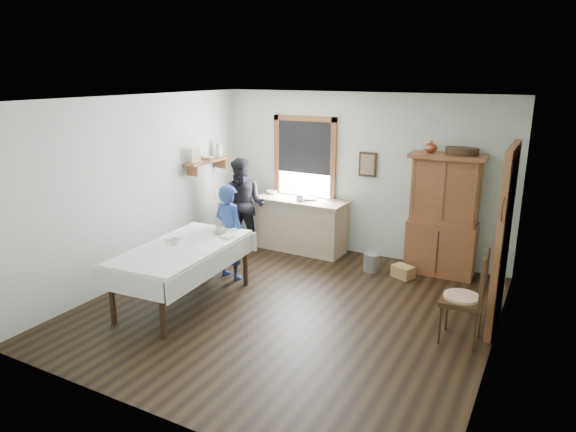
{
  "coord_description": "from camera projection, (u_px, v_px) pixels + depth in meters",
  "views": [
    {
      "loc": [
        2.92,
        -5.45,
        3.01
      ],
      "look_at": [
        -0.16,
        0.3,
        1.17
      ],
      "focal_mm": 32.0,
      "sensor_mm": 36.0,
      "label": 1
    }
  ],
  "objects": [
    {
      "name": "doorway",
      "position": [
        505.0,
        234.0,
        6.05
      ],
      "size": [
        0.09,
        1.14,
        2.22
      ],
      "color": "#4D4137",
      "rests_on": "room"
    },
    {
      "name": "table_bowl",
      "position": [
        220.0,
        232.0,
        7.22
      ],
      "size": [
        0.21,
        0.21,
        0.05
      ],
      "primitive_type": "imported",
      "rotation": [
        0.0,
        0.0,
        0.08
      ],
      "color": "silver",
      "rests_on": "dining_table"
    },
    {
      "name": "work_counter",
      "position": [
        301.0,
        225.0,
        8.87
      ],
      "size": [
        1.61,
        0.65,
        0.91
      ],
      "primitive_type": "cube",
      "rotation": [
        0.0,
        0.0,
        -0.03
      ],
      "color": "tan",
      "rests_on": "room"
    },
    {
      "name": "china_hutch",
      "position": [
        443.0,
        215.0,
        7.71
      ],
      "size": [
        1.1,
        0.54,
        1.85
      ],
      "primitive_type": "cube",
      "rotation": [
        0.0,
        0.0,
        0.02
      ],
      "color": "brown",
      "rests_on": "room"
    },
    {
      "name": "window",
      "position": [
        305.0,
        155.0,
        8.87
      ],
      "size": [
        1.18,
        0.07,
        1.48
      ],
      "color": "white",
      "rests_on": "room"
    },
    {
      "name": "rug_beater",
      "position": [
        505.0,
        198.0,
        5.44
      ],
      "size": [
        0.01,
        0.27,
        0.27
      ],
      "primitive_type": "torus",
      "rotation": [
        0.0,
        1.57,
        0.0
      ],
      "color": "black",
      "rests_on": "room"
    },
    {
      "name": "room",
      "position": [
        288.0,
        210.0,
        6.4
      ],
      "size": [
        5.01,
        5.01,
        2.7
      ],
      "color": "black",
      "rests_on": "ground"
    },
    {
      "name": "counter_bowl",
      "position": [
        272.0,
        192.0,
        9.13
      ],
      "size": [
        0.21,
        0.21,
        0.06
      ],
      "primitive_type": "imported",
      "rotation": [
        0.0,
        0.0,
        0.12
      ],
      "color": "silver",
      "rests_on": "work_counter"
    },
    {
      "name": "shelf_bowl",
      "position": [
        209.0,
        158.0,
        8.73
      ],
      "size": [
        0.22,
        0.22,
        0.05
      ],
      "primitive_type": "imported",
      "color": "silver",
      "rests_on": "wall_shelf"
    },
    {
      "name": "framed_picture",
      "position": [
        367.0,
        164.0,
        8.36
      ],
      "size": [
        0.3,
        0.04,
        0.4
      ],
      "primitive_type": "cube",
      "color": "#382413",
      "rests_on": "room"
    },
    {
      "name": "spindle_chair",
      "position": [
        463.0,
        296.0,
        5.81
      ],
      "size": [
        0.54,
        0.54,
        1.12
      ],
      "primitive_type": "cube",
      "rotation": [
        0.0,
        0.0,
        0.06
      ],
      "color": "#382413",
      "rests_on": "room"
    },
    {
      "name": "wall_shelf",
      "position": [
        208.0,
        159.0,
        8.72
      ],
      "size": [
        0.24,
        1.0,
        0.44
      ],
      "color": "brown",
      "rests_on": "room"
    },
    {
      "name": "table_cup_a",
      "position": [
        220.0,
        229.0,
        7.26
      ],
      "size": [
        0.14,
        0.14,
        0.1
      ],
      "primitive_type": "imported",
      "rotation": [
        0.0,
        0.0,
        -0.06
      ],
      "color": "silver",
      "rests_on": "dining_table"
    },
    {
      "name": "wicker_basket",
      "position": [
        403.0,
        272.0,
        7.77
      ],
      "size": [
        0.37,
        0.32,
        0.18
      ],
      "primitive_type": "cube",
      "rotation": [
        0.0,
        0.0,
        -0.41
      ],
      "color": "#9D7447",
      "rests_on": "room"
    },
    {
      "name": "dining_table",
      "position": [
        184.0,
        275.0,
        6.83
      ],
      "size": [
        1.19,
        2.08,
        0.81
      ],
      "primitive_type": "cube",
      "rotation": [
        0.0,
        0.0,
        0.07
      ],
      "color": "silver",
      "rests_on": "room"
    },
    {
      "name": "woman_blue",
      "position": [
        230.0,
        235.0,
        7.61
      ],
      "size": [
        0.53,
        0.39,
        1.33
      ],
      "primitive_type": "imported",
      "rotation": [
        0.0,
        0.0,
        2.99
      ],
      "color": "navy",
      "rests_on": "room"
    },
    {
      "name": "pail",
      "position": [
        372.0,
        262.0,
        8.01
      ],
      "size": [
        0.34,
        0.34,
        0.28
      ],
      "primitive_type": "cube",
      "rotation": [
        0.0,
        0.0,
        0.38
      ],
      "color": "#A4A6AC",
      "rests_on": "room"
    },
    {
      "name": "figure_dark",
      "position": [
        244.0,
        208.0,
        8.81
      ],
      "size": [
        0.81,
        0.68,
        1.49
      ],
      "primitive_type": "imported",
      "rotation": [
        0.0,
        0.0,
        0.18
      ],
      "color": "black",
      "rests_on": "room"
    },
    {
      "name": "table_cup_b",
      "position": [
        175.0,
        241.0,
        6.78
      ],
      "size": [
        0.09,
        0.09,
        0.08
      ],
      "primitive_type": "imported",
      "rotation": [
        0.0,
        0.0,
        -0.0
      ],
      "color": "silver",
      "rests_on": "dining_table"
    },
    {
      "name": "counter_book",
      "position": [
        304.0,
        199.0,
        8.74
      ],
      "size": [
        0.28,
        0.29,
        0.02
      ],
      "primitive_type": "imported",
      "rotation": [
        0.0,
        0.0,
        0.68
      ],
      "color": "#72654C",
      "rests_on": "work_counter"
    }
  ]
}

